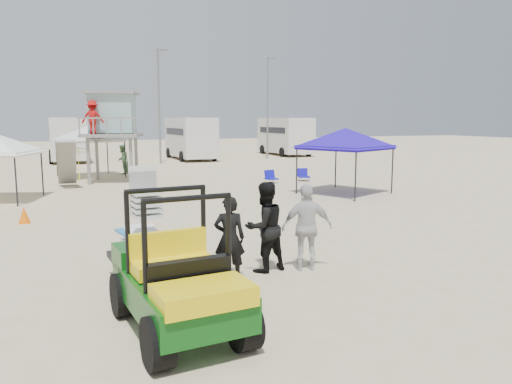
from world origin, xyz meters
name	(u,v)px	position (x,y,z in m)	size (l,w,h in m)	color
ground	(291,279)	(0.00, 0.00, 0.00)	(140.00, 140.00, 0.00)	beige
utility_cart	(177,269)	(-2.63, -1.59, 0.96)	(1.57, 2.81, 2.06)	#0B4B10
surf_trailer	(148,243)	(-2.63, 0.74, 0.81)	(1.40, 2.37, 1.98)	black
man_left	(229,238)	(-1.11, 0.44, 0.83)	(0.60, 0.40, 1.66)	black
man_mid	(265,227)	(-0.26, 0.69, 0.93)	(0.90, 0.70, 1.86)	black
man_right	(307,227)	(0.59, 0.44, 0.90)	(1.06, 0.44, 1.80)	silver
lifeguard_tower	(110,117)	(-1.43, 17.41, 3.25)	(3.37, 3.37, 4.36)	gray
canopy_blue	(346,132)	(7.17, 9.40, 2.62)	(4.00, 4.00, 3.16)	black
canopy_white_c	(89,128)	(-2.24, 20.06, 2.67)	(3.60, 3.60, 3.22)	black
umbrella_b	(80,163)	(-2.90, 18.56, 0.89)	(1.93, 1.97, 1.77)	yellow
cone_far	(24,215)	(-5.08, 7.87, 0.25)	(0.34, 0.34, 0.50)	#FF6A08
beach_chair_b	(271,177)	(5.77, 13.89, 0.31)	(0.59, 0.63, 0.64)	#110FAC
beach_chair_c	(303,175)	(7.66, 14.04, 0.31)	(0.67, 0.73, 0.64)	#150FA6
rv_mid_left	(68,137)	(-3.00, 31.49, 1.80)	(2.65, 6.50, 3.25)	silver
rv_mid_right	(190,136)	(6.00, 29.99, 1.80)	(2.64, 7.00, 3.25)	silver
rv_far_right	(285,135)	(15.00, 31.49, 1.80)	(2.64, 6.60, 3.25)	silver
light_pole_left	(159,107)	(3.00, 27.00, 4.00)	(0.14, 0.14, 8.00)	slate
light_pole_right	(268,108)	(12.00, 28.50, 4.00)	(0.14, 0.14, 8.00)	slate
distant_beachgoers	(150,156)	(1.61, 23.49, 0.83)	(8.37, 10.83, 1.69)	#9CC94B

